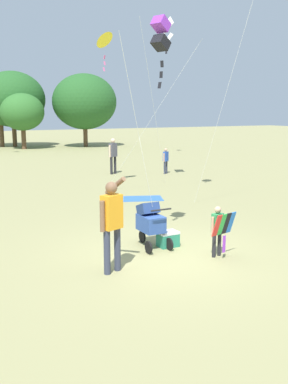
{
  "coord_description": "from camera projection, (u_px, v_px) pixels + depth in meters",
  "views": [
    {
      "loc": [
        -4.53,
        -7.52,
        3.03
      ],
      "look_at": [
        -0.28,
        0.59,
        1.3
      ],
      "focal_mm": 40.48,
      "sensor_mm": 36.0,
      "label": 1
    }
  ],
  "objects": [
    {
      "name": "ground_plane",
      "position": [
        168.0,
        256.0,
        9.17
      ],
      "size": [
        120.0,
        120.0,
        0.0
      ],
      "primitive_type": "plane",
      "color": "#938E5B"
    },
    {
      "name": "child_with_butterfly_kite",
      "position": [
        218.0,
        227.0,
        8.99
      ],
      "size": [
        0.58,
        0.4,
        1.08
      ],
      "color": "#232328",
      "rests_on": "ground"
    },
    {
      "name": "person_adult_flyer",
      "position": [
        112.0,
        218.0,
        8.05
      ],
      "size": [
        0.57,
        0.65,
        1.82
      ],
      "color": "#33384C",
      "rests_on": "ground"
    },
    {
      "name": "stroller",
      "position": [
        150.0,
        221.0,
        9.64
      ],
      "size": [
        0.56,
        1.08,
        1.03
      ],
      "color": "black",
      "rests_on": "ground"
    },
    {
      "name": "kite_adult_black",
      "position": [
        161.0,
        35.0,
        9.18
      ],
      "size": [
        1.68,
        1.25,
        5.0
      ],
      "color": "purple",
      "rests_on": "ground"
    },
    {
      "name": "kite_orange_delta",
      "position": [
        166.0,
        32.0,
        17.1
      ],
      "size": [
        2.4,
        2.29,
        6.73
      ],
      "color": "white",
      "rests_on": "ground"
    },
    {
      "name": "kite_blue_high",
      "position": [
        105.0,
        42.0,
        15.81
      ],
      "size": [
        2.73,
        3.35,
        5.85
      ],
      "color": "yellow",
      "rests_on": "ground"
    },
    {
      "name": "person_sitting_far",
      "position": [
        113.0,
        153.0,
        20.74
      ],
      "size": [
        0.51,
        0.36,
        1.72
      ],
      "color": "#232328",
      "rests_on": "ground"
    },
    {
      "name": "person_couple_left",
      "position": [
        166.0,
        159.0,
        20.86
      ],
      "size": [
        0.36,
        0.28,
        1.25
      ],
      "color": "#33384C",
      "rests_on": "ground"
    },
    {
      "name": "picnic_blanket",
      "position": [
        142.0,
        199.0,
        15.05
      ],
      "size": [
        1.67,
        1.38,
        0.02
      ],
      "primitive_type": "cube",
      "rotation": [
        0.0,
        0.0,
        -0.36
      ],
      "color": "#3366B2",
      "rests_on": "ground"
    },
    {
      "name": "cooler_box",
      "position": [
        168.0,
        239.0,
        9.76
      ],
      "size": [
        0.45,
        0.33,
        0.35
      ],
      "color": "#288466",
      "rests_on": "ground"
    }
  ]
}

